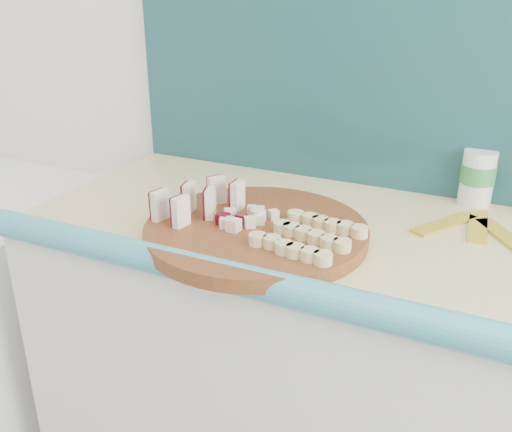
{
  "coord_description": "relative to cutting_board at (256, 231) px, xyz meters",
  "views": [
    {
      "loc": [
        -0.0,
        0.41,
        1.41
      ],
      "look_at": [
        -0.46,
        1.37,
        0.96
      ],
      "focal_mm": 40.0,
      "sensor_mm": 36.0,
      "label": 1
    }
  ],
  "objects": [
    {
      "name": "porcelain_fixture",
      "position": [
        -0.99,
        0.13,
        -0.52
      ],
      "size": [
        0.7,
        0.72,
        0.84
      ],
      "color": "white",
      "rests_on": "ground"
    },
    {
      "name": "cutting_board",
      "position": [
        0.0,
        0.0,
        0.0
      ],
      "size": [
        0.53,
        0.53,
        0.03
      ],
      "primitive_type": "cylinder",
      "rotation": [
        0.0,
        0.0,
        -0.18
      ],
      "color": "#4E2810",
      "rests_on": "kitchen_counter"
    },
    {
      "name": "apple_wedges",
      "position": [
        -0.13,
        0.0,
        0.05
      ],
      "size": [
        0.15,
        0.18,
        0.06
      ],
      "color": "beige",
      "rests_on": "cutting_board"
    },
    {
      "name": "apple_chunks",
      "position": [
        -0.03,
        0.01,
        0.03
      ],
      "size": [
        0.07,
        0.07,
        0.02
      ],
      "color": "beige",
      "rests_on": "cutting_board"
    },
    {
      "name": "banana_slices",
      "position": [
        0.12,
        -0.02,
        0.02
      ],
      "size": [
        0.19,
        0.19,
        0.02
      ],
      "color": "#CABC7B",
      "rests_on": "cutting_board"
    },
    {
      "name": "canister",
      "position": [
        0.38,
        0.39,
        0.05
      ],
      "size": [
        0.08,
        0.08,
        0.13
      ],
      "rotation": [
        0.0,
        0.0,
        -0.07
      ],
      "color": "silver",
      "rests_on": "kitchen_counter"
    },
    {
      "name": "banana_peel",
      "position": [
        0.4,
        0.23,
        -0.01
      ],
      "size": [
        0.25,
        0.2,
        0.01
      ],
      "rotation": [
        0.0,
        0.0,
        -0.1
      ],
      "color": "gold",
      "rests_on": "kitchen_counter"
    }
  ]
}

